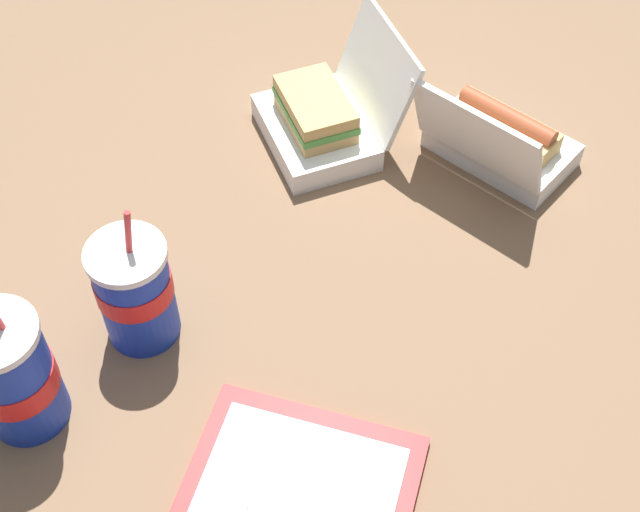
{
  "coord_description": "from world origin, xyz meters",
  "views": [
    {
      "loc": [
        -0.72,
        -0.24,
        0.96
      ],
      "look_at": [
        -0.01,
        -0.03,
        0.05
      ],
      "focal_mm": 50.0,
      "sensor_mm": 36.0,
      "label": 1
    }
  ],
  "objects_px": {
    "clamshell_sandwich_right": "(322,118)",
    "soda_cup_corner": "(135,290)",
    "clamshell_hotdog_center": "(499,139)",
    "soda_cup_left": "(13,375)"
  },
  "relations": [
    {
      "from": "clamshell_sandwich_right",
      "to": "soda_cup_corner",
      "type": "xyz_separation_m",
      "value": [
        -0.41,
        0.12,
        0.04
      ]
    },
    {
      "from": "soda_cup_corner",
      "to": "soda_cup_left",
      "type": "height_order",
      "value": "soda_cup_left"
    },
    {
      "from": "clamshell_hotdog_center",
      "to": "clamshell_sandwich_right",
      "type": "distance_m",
      "value": 0.27
    },
    {
      "from": "clamshell_sandwich_right",
      "to": "soda_cup_corner",
      "type": "height_order",
      "value": "soda_cup_corner"
    },
    {
      "from": "soda_cup_left",
      "to": "soda_cup_corner",
      "type": "bearing_deg",
      "value": -28.3
    },
    {
      "from": "clamshell_sandwich_right",
      "to": "soda_cup_corner",
      "type": "bearing_deg",
      "value": 163.33
    },
    {
      "from": "clamshell_hotdog_center",
      "to": "soda_cup_corner",
      "type": "bearing_deg",
      "value": 138.78
    },
    {
      "from": "soda_cup_corner",
      "to": "soda_cup_left",
      "type": "xyz_separation_m",
      "value": [
        -0.15,
        0.08,
        0.0
      ]
    },
    {
      "from": "clamshell_hotdog_center",
      "to": "soda_cup_left",
      "type": "relative_size",
      "value": 1.11
    },
    {
      "from": "clamshell_hotdog_center",
      "to": "soda_cup_left",
      "type": "height_order",
      "value": "soda_cup_left"
    }
  ]
}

